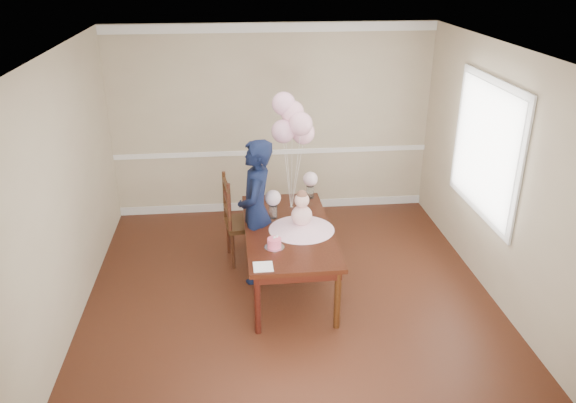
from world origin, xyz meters
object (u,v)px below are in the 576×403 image
(birthday_cake, at_px, (274,243))
(woman, at_px, (256,212))
(dining_table_top, at_px, (288,230))
(dining_chair_seat, at_px, (246,223))

(birthday_cake, xyz_separation_m, woman, (-0.16, 0.62, 0.07))
(dining_table_top, distance_m, woman, 0.42)
(dining_table_top, distance_m, birthday_cake, 0.48)
(dining_chair_seat, distance_m, woman, 0.59)
(birthday_cake, distance_m, woman, 0.64)
(dining_chair_seat, xyz_separation_m, woman, (0.11, -0.45, 0.36))
(dining_table_top, relative_size, birthday_cake, 13.33)
(dining_table_top, distance_m, dining_chair_seat, 0.81)
(dining_chair_seat, bearing_deg, woman, -83.99)
(birthday_cake, relative_size, woman, 0.08)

